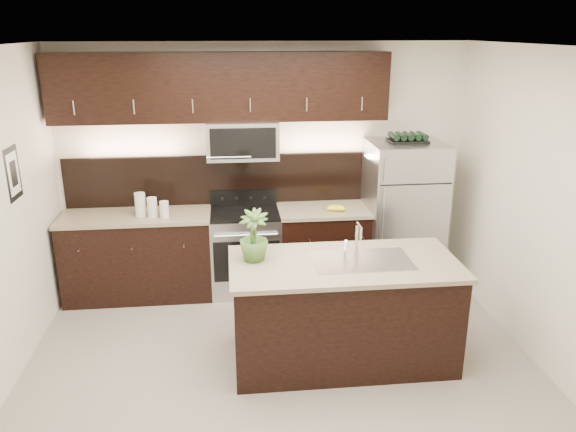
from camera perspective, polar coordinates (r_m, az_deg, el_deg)
The scene contains 12 objects.
ground at distance 5.02m, azimuth -0.48°, elevation -15.72°, with size 4.50×4.50×0.00m, color gray.
room_walls at distance 4.26m, azimuth -1.98°, elevation 3.11°, with size 4.52×4.02×2.71m.
counter_run at distance 6.28m, azimuth -6.21°, elevation -3.62°, with size 3.51×0.65×0.94m.
upper_fixtures at distance 6.01m, azimuth -6.52°, elevation 11.85°, with size 3.49×0.40×1.66m.
island at distance 5.02m, azimuth 5.58°, elevation -9.55°, with size 1.96×0.96×0.94m.
sink_faucet at distance 4.85m, azimuth 7.47°, elevation -4.32°, with size 0.84×0.50×0.28m.
refrigerator at distance 6.39m, azimuth 11.55°, elevation -0.02°, with size 0.80×0.73×1.67m, color #B2B2B7.
wine_rack at distance 6.17m, azimuth 12.07°, elevation 7.75°, with size 0.41×0.26×0.10m.
plant at distance 4.75m, azimuth -3.52°, elevation -2.00°, with size 0.25×0.25×0.44m, color #416528.
canisters at distance 6.06m, azimuth -13.90°, elevation 0.94°, with size 0.36×0.20×0.25m.
french_press at distance 6.25m, azimuth 8.69°, elevation 1.68°, with size 0.09×0.09×0.26m.
bananas at distance 6.13m, azimuth 4.41°, elevation 0.87°, with size 0.20×0.15×0.06m, color yellow.
Camera 1 is at (-0.41, -4.13, 2.83)m, focal length 35.00 mm.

